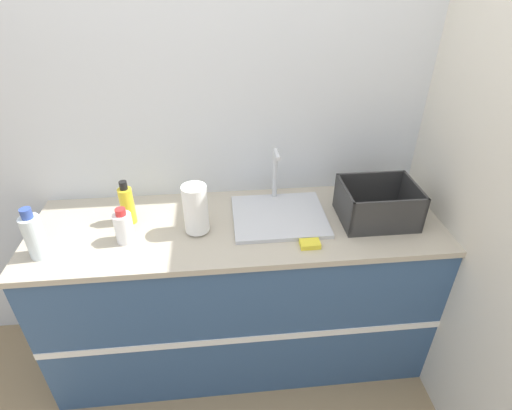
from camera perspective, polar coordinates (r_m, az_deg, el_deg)
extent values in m
plane|color=#937A56|center=(2.41, -1.38, -25.28)|extent=(12.00, 12.00, 0.00)
cube|color=silver|center=(2.06, -3.32, 11.59)|extent=(4.37, 0.06, 2.60)
cube|color=beige|center=(2.06, 26.98, 7.99)|extent=(0.06, 2.62, 2.60)
cube|color=#33517A|center=(2.25, -2.17, -12.52)|extent=(1.97, 0.62, 0.89)
cube|color=white|center=(2.05, -1.56, -18.57)|extent=(1.97, 0.01, 0.04)
cube|color=#B2A893|center=(1.95, -2.45, -2.97)|extent=(1.99, 0.64, 0.03)
cube|color=silver|center=(1.98, 3.32, -1.60)|extent=(0.45, 0.39, 0.02)
cylinder|color=silver|center=(2.05, 2.72, 4.48)|extent=(0.02, 0.02, 0.27)
cylinder|color=silver|center=(1.94, 3.04, 7.23)|extent=(0.02, 0.11, 0.02)
cylinder|color=#4C4C51|center=(1.91, -8.33, -3.58)|extent=(0.09, 0.09, 0.01)
cylinder|color=white|center=(1.84, -8.62, -0.53)|extent=(0.11, 0.11, 0.23)
cube|color=#2D2D2D|center=(2.06, 16.62, -1.72)|extent=(0.35, 0.28, 0.01)
cube|color=#2D2D2D|center=(1.91, 18.42, -1.68)|extent=(0.35, 0.01, 0.17)
cube|color=#2D2D2D|center=(2.12, 15.79, 2.42)|extent=(0.35, 0.01, 0.17)
cube|color=#2D2D2D|center=(1.95, 12.36, 0.22)|extent=(0.01, 0.28, 0.17)
cube|color=#2D2D2D|center=(2.08, 21.42, 0.71)|extent=(0.01, 0.28, 0.17)
cylinder|color=silver|center=(1.93, -29.02, -4.04)|extent=(0.08, 0.08, 0.20)
cylinder|color=#334C9E|center=(1.87, -29.99, -1.05)|extent=(0.05, 0.05, 0.04)
cylinder|color=white|center=(1.88, -18.34, -3.13)|extent=(0.08, 0.08, 0.14)
cylinder|color=red|center=(1.84, -18.80, -0.95)|extent=(0.05, 0.05, 0.03)
cylinder|color=yellow|center=(2.00, -17.90, -0.11)|extent=(0.07, 0.07, 0.18)
cylinder|color=black|center=(1.94, -18.45, 2.67)|extent=(0.04, 0.04, 0.04)
cube|color=yellow|center=(1.81, 7.71, -5.54)|extent=(0.09, 0.06, 0.02)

